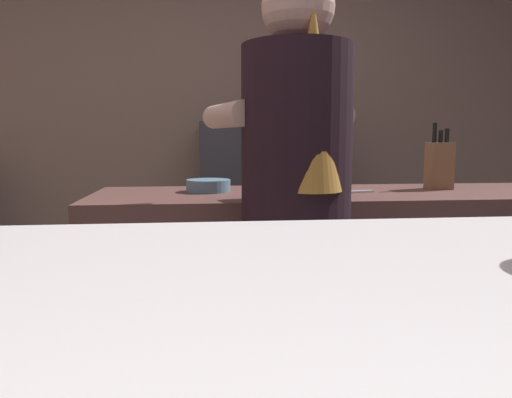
# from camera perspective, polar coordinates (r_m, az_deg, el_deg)

# --- Properties ---
(wall_back) EXTENTS (5.20, 0.10, 2.70)m
(wall_back) POSITION_cam_1_polar(r_m,az_deg,el_deg) (3.50, -1.94, 10.77)
(wall_back) COLOR gray
(wall_back) RESTS_ON ground
(prep_counter) EXTENTS (2.10, 0.60, 0.92)m
(prep_counter) POSITION_cam_1_polar(r_m,az_deg,el_deg) (2.12, 10.98, -11.53)
(prep_counter) COLOR brown
(prep_counter) RESTS_ON ground
(back_shelf) EXTENTS (0.85, 0.36, 1.24)m
(back_shelf) POSITION_cam_1_polar(r_m,az_deg,el_deg) (3.27, 0.93, -1.82)
(back_shelf) COLOR #393A40
(back_shelf) RESTS_ON ground
(bartender) EXTENTS (0.49, 0.55, 1.63)m
(bartender) POSITION_cam_1_polar(r_m,az_deg,el_deg) (1.50, 4.88, -0.13)
(bartender) COLOR #33263E
(bartender) RESTS_ON ground
(knife_block) EXTENTS (0.10, 0.08, 0.28)m
(knife_block) POSITION_cam_1_polar(r_m,az_deg,el_deg) (2.22, 20.89, 3.81)
(knife_block) COLOR brown
(knife_block) RESTS_ON prep_counter
(mixing_bowl) EXTENTS (0.18, 0.18, 0.05)m
(mixing_bowl) POSITION_cam_1_polar(r_m,az_deg,el_deg) (1.99, -5.66, 1.59)
(mixing_bowl) COLOR slate
(mixing_bowl) RESTS_ON prep_counter
(chefs_knife) EXTENTS (0.24, 0.09, 0.01)m
(chefs_knife) POSITION_cam_1_polar(r_m,az_deg,el_deg) (1.96, 10.62, 0.80)
(chefs_knife) COLOR silver
(chefs_knife) RESTS_ON prep_counter
(bottle_soy) EXTENTS (0.07, 0.07, 0.21)m
(bottle_soy) POSITION_cam_1_polar(r_m,az_deg,el_deg) (3.26, 6.31, 10.50)
(bottle_soy) COLOR black
(bottle_soy) RESTS_ON back_shelf
(bottle_vinegar) EXTENTS (0.07, 0.07, 0.21)m
(bottle_vinegar) POSITION_cam_1_polar(r_m,az_deg,el_deg) (3.22, 3.93, 10.53)
(bottle_vinegar) COLOR red
(bottle_vinegar) RESTS_ON back_shelf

